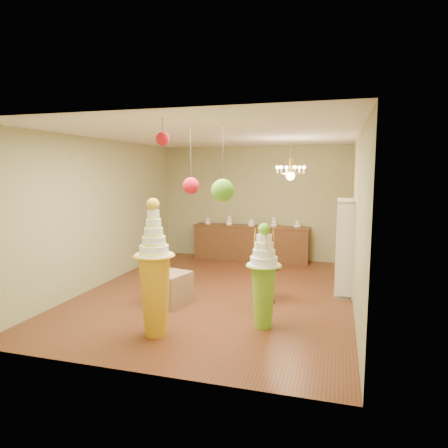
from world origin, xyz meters
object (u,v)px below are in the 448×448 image
(sideboard, at_px, (251,242))
(pedestal_orange, at_px, (155,283))
(round_table, at_px, (266,279))
(pedestal_green, at_px, (264,283))

(sideboard, bearing_deg, pedestal_orange, -93.08)
(pedestal_orange, relative_size, sideboard, 0.65)
(round_table, bearing_deg, pedestal_green, -81.64)
(pedestal_orange, bearing_deg, pedestal_green, 26.25)
(pedestal_orange, relative_size, round_table, 2.99)
(pedestal_orange, bearing_deg, round_table, 55.96)
(pedestal_green, height_order, round_table, pedestal_green)
(sideboard, distance_m, round_table, 3.43)
(sideboard, height_order, round_table, sideboard)
(sideboard, xyz_separation_m, round_table, (0.99, -3.29, -0.05))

